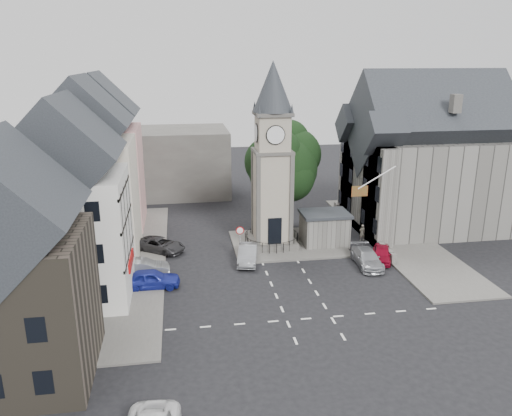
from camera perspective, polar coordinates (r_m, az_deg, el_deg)
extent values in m
plane|color=black|center=(38.50, 3.98, -8.52)|extent=(120.00, 120.00, 0.00)
cube|color=#595651|center=(43.35, -14.27, -5.92)|extent=(6.00, 30.00, 0.14)
cube|color=#595651|center=(49.20, 15.67, -3.26)|extent=(6.00, 26.00, 0.14)
cube|color=#595651|center=(45.95, 3.62, -4.07)|extent=(10.00, 8.00, 0.16)
cube|color=silver|center=(33.76, 6.08, -12.45)|extent=(20.00, 8.00, 0.01)
cube|color=#4C4944|center=(45.57, 1.78, -3.86)|extent=(4.20, 4.20, 0.70)
torus|color=black|center=(45.31, 1.79, -3.00)|extent=(4.86, 4.86, 0.06)
cube|color=#A29783|center=(44.21, 1.83, 1.42)|extent=(3.00, 3.00, 8.00)
cube|color=black|center=(43.70, 2.14, -2.63)|extent=(1.20, 0.25, 2.40)
cube|color=#4C4944|center=(43.32, 1.88, 6.52)|extent=(3.30, 3.30, 0.25)
cube|color=#A29783|center=(43.06, 1.90, 8.62)|extent=(2.70, 2.70, 3.20)
cylinder|color=white|center=(41.70, 2.26, 8.34)|extent=(1.50, 0.12, 1.50)
cube|color=#4C4944|center=(42.86, 1.92, 10.73)|extent=(3.10, 3.10, 0.30)
cone|color=#202428|center=(42.67, 1.95, 13.74)|extent=(3.40, 3.40, 4.20)
cube|color=#605D58|center=(45.84, 7.82, -2.49)|extent=(4.00, 3.00, 2.80)
cube|color=#202428|center=(45.35, 7.90, -0.64)|extent=(4.30, 3.30, 0.25)
cylinder|color=black|center=(50.00, 3.00, 0.26)|extent=(0.70, 0.70, 4.40)
cylinder|color=black|center=(42.48, -1.85, -4.14)|extent=(0.10, 0.10, 2.50)
cone|color=#A50C0C|center=(41.95, -1.85, -2.60)|extent=(0.70, 0.06, 0.70)
cone|color=white|center=(41.93, -1.84, -2.61)|extent=(0.54, 0.04, 0.54)
cube|color=#D39191|center=(51.72, -17.05, 3.31)|extent=(7.50, 7.00, 10.00)
cube|color=beige|center=(44.06, -18.40, 0.89)|extent=(7.50, 7.00, 10.00)
cube|color=silver|center=(36.71, -20.23, -3.27)|extent=(7.50, 7.00, 9.00)
cube|color=#403A30|center=(29.26, -26.32, -10.29)|extent=(8.00, 7.00, 8.00)
cube|color=#4C4944|center=(63.24, -12.40, 5.11)|extent=(20.00, 10.00, 8.00)
cube|color=#605D58|center=(52.25, 18.73, 2.72)|extent=(14.00, 10.00, 9.00)
cube|color=#605D58|center=(46.58, 13.88, 1.47)|extent=(1.60, 4.40, 9.00)
cube|color=#605D58|center=(52.90, 11.02, 3.48)|extent=(1.60, 4.40, 9.00)
cube|color=#605D58|center=(49.76, 11.83, -2.29)|extent=(0.40, 16.00, 0.90)
cylinder|color=white|center=(42.17, 13.65, 3.40)|extent=(3.17, 0.10, 1.89)
plane|color=#B21414|center=(41.92, 11.77, 1.90)|extent=(1.40, 0.00, 1.40)
imported|color=navy|center=(38.13, -11.89, -7.94)|extent=(4.26, 1.77, 1.44)
imported|color=#93969A|center=(40.25, -12.81, -6.69)|extent=(4.19, 1.60, 1.36)
imported|color=#302F32|center=(44.81, -10.87, -4.16)|extent=(4.91, 4.32, 1.26)
imported|color=gray|center=(41.82, -0.95, -5.28)|extent=(2.32, 4.54, 1.43)
imported|color=#9C9FA4|center=(42.15, 12.56, -5.60)|extent=(2.09, 4.65, 1.32)
imported|color=maroon|center=(43.37, 14.17, -5.09)|extent=(2.82, 4.04, 1.28)
imported|color=beige|center=(47.59, 12.04, -2.76)|extent=(0.62, 0.45, 1.57)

